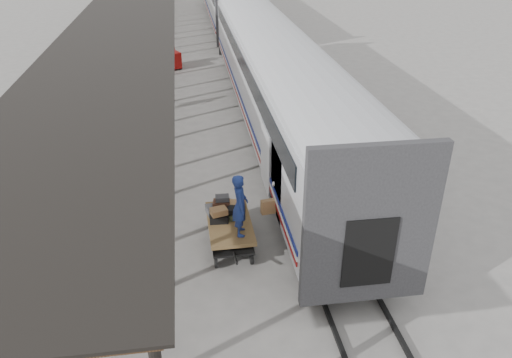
{
  "coord_description": "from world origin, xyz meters",
  "views": [
    {
      "loc": [
        -0.6,
        -12.62,
        8.74
      ],
      "look_at": [
        1.3,
        0.49,
        1.7
      ],
      "focal_mm": 35.0,
      "sensor_mm": 36.0,
      "label": 1
    }
  ],
  "objects": [
    {
      "name": "luggage_tug",
      "position": [
        -1.55,
        19.54,
        0.66
      ],
      "size": [
        1.56,
        1.89,
        1.44
      ],
      "rotation": [
        0.0,
        0.0,
        0.42
      ],
      "color": "maroon",
      "rests_on": "ground"
    },
    {
      "name": "ground",
      "position": [
        0.0,
        0.0,
        0.0
      ],
      "size": [
        160.0,
        160.0,
        0.0
      ],
      "primitive_type": "plane",
      "color": "slate",
      "rests_on": "ground"
    },
    {
      "name": "rails",
      "position": [
        3.2,
        34.0,
        0.06
      ],
      "size": [
        1.54,
        150.0,
        0.12
      ],
      "color": "black",
      "rests_on": "ground"
    },
    {
      "name": "porter",
      "position": [
        0.63,
        -1.07,
        1.77
      ],
      "size": [
        0.48,
        0.69,
        1.82
      ],
      "primitive_type": "imported",
      "rotation": [
        0.0,
        0.0,
        1.5
      ],
      "color": "navy",
      "rests_on": "baggage_cart"
    },
    {
      "name": "baggage_cart",
      "position": [
        0.38,
        -0.42,
        0.65
      ],
      "size": [
        1.28,
        2.42,
        0.86
      ],
      "rotation": [
        0.0,
        0.0,
        0.01
      ],
      "color": "brown",
      "rests_on": "ground"
    },
    {
      "name": "suitcase_stack",
      "position": [
        0.29,
        -0.05,
        1.04
      ],
      "size": [
        1.24,
        1.11,
        0.56
      ],
      "rotation": [
        0.0,
        0.0,
        0.01
      ],
      "color": "#3A3A3C",
      "rests_on": "baggage_cart"
    },
    {
      "name": "pedestrian",
      "position": [
        -2.27,
        11.49,
        0.96
      ],
      "size": [
        1.2,
        0.69,
        1.92
      ],
      "primitive_type": "imported",
      "rotation": [
        0.0,
        0.0,
        2.93
      ],
      "color": "black",
      "rests_on": "ground"
    }
  ]
}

